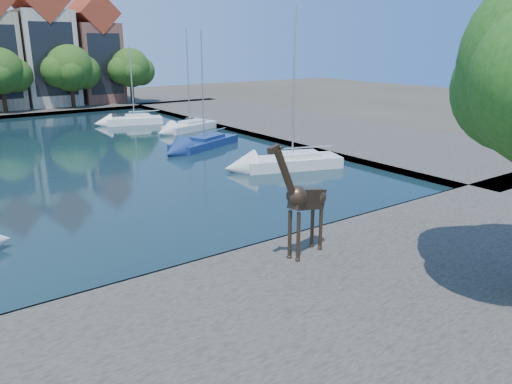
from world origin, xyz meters
The scene contains 14 objects.
ground centered at (0.00, 0.00, 0.00)m, with size 160.00×160.00×0.00m, color #38332B.
water_basin centered at (0.00, 24.00, 0.04)m, with size 38.00×50.00×0.08m, color black.
near_quay centered at (0.00, -7.00, 0.25)m, with size 50.00×14.00×0.50m, color #49463F.
right_quay centered at (25.00, 24.00, 0.25)m, with size 14.00×52.00×0.50m, color #49463F.
townhouse_east_mid centered at (8.50, 55.99, 8.10)m, with size 6.43×9.18×16.65m.
townhouse_east_end centered at (15.00, 55.99, 7.11)m, with size 5.44×9.18×14.43m.
far_tree_mid_east centered at (2.10, 50.49, 5.13)m, with size 7.02×5.40×7.52m.
far_tree_east centered at (10.11, 50.49, 5.24)m, with size 7.54×5.80×7.84m.
far_tree_far_east centered at (18.09, 50.49, 5.08)m, with size 6.76×5.20×7.36m.
giraffe_statue centered at (3.41, -2.04, 2.80)m, with size 3.26×1.05×4.69m.
sailboat_right_a centered at (13.33, 10.51, 0.66)m, with size 7.17×4.46×10.74m.
sailboat_right_b centered at (12.00, 20.49, 0.56)m, with size 7.13×4.83×9.34m.
sailboat_right_c centered at (15.00, 28.55, 0.60)m, with size 6.27×3.75×9.82m.
sailboat_right_d centered at (12.00, 35.49, 0.63)m, with size 6.12×3.52×8.09m.
Camera 1 is at (-8.60, -15.69, 8.53)m, focal length 35.00 mm.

